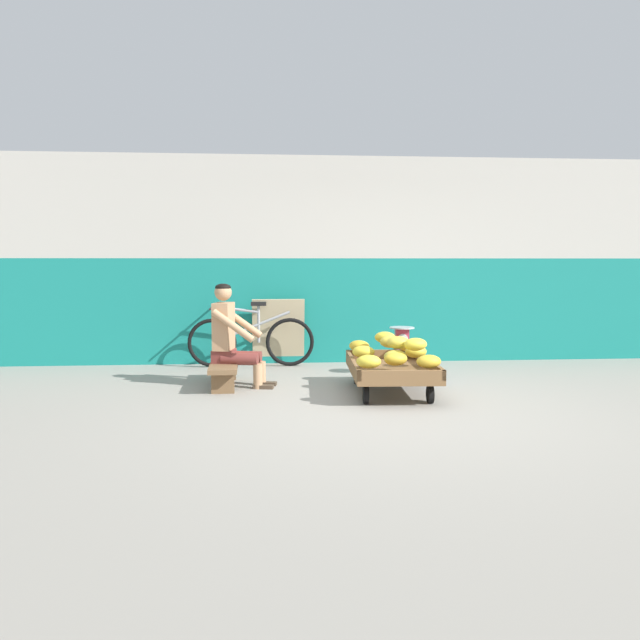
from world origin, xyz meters
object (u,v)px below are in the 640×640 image
weighing_scale (402,339)px  sign_board (278,332)px  plastic_crate (402,363)px  shopping_bag (427,373)px  bicycle_near_left (251,340)px  vendor_seated (231,336)px  banana_cart (391,370)px  low_bench (224,368)px

weighing_scale → sign_board: size_ratio=0.34×
plastic_crate → shopping_bag: 0.56m
plastic_crate → bicycle_near_left: size_ratio=0.22×
weighing_scale → bicycle_near_left: size_ratio=0.18×
vendor_seated → shopping_bag: size_ratio=4.75×
banana_cart → bicycle_near_left: bicycle_near_left is taller
weighing_scale → bicycle_near_left: bicycle_near_left is taller
plastic_crate → bicycle_near_left: bicycle_near_left is taller
banana_cart → sign_board: (-1.15, 2.01, 0.20)m
plastic_crate → shopping_bag: (0.19, -0.53, -0.03)m
banana_cart → weighing_scale: 1.07m
low_bench → sign_board: bearing=67.4°
vendor_seated → bicycle_near_left: (0.17, 1.33, -0.21)m
low_bench → bicycle_near_left: bearing=78.7°
banana_cart → plastic_crate: banana_cart is taller
low_bench → shopping_bag: (2.29, -0.04, -0.08)m
vendor_seated → sign_board: (0.54, 1.52, -0.13)m
low_bench → sign_board: 1.64m
vendor_seated → sign_board: bearing=70.4°
banana_cart → low_bench: 1.85m
vendor_seated → sign_board: 1.62m
sign_board → low_bench: bearing=-112.6°
vendor_seated → weighing_scale: vendor_seated is taller
plastic_crate → sign_board: bearing=145.6°
vendor_seated → weighing_scale: size_ratio=3.80×
weighing_scale → plastic_crate: bearing=90.0°
banana_cart → sign_board: 2.32m
low_bench → sign_board: sign_board is taller
bicycle_near_left → banana_cart: bearing=-50.2°
banana_cart → vendor_seated: vendor_seated is taller
weighing_scale → bicycle_near_left: (-1.84, 0.82, -0.10)m
bicycle_near_left → sign_board: 0.42m
weighing_scale → shopping_bag: bearing=-70.6°
weighing_scale → vendor_seated: bearing=-165.9°
bicycle_near_left → shopping_bag: bearing=-33.6°
vendor_seated → plastic_crate: 2.12m
banana_cart → bicycle_near_left: size_ratio=0.89×
shopping_bag → sign_board: bearing=137.1°
bicycle_near_left → sign_board: sign_board is taller
banana_cart → plastic_crate: size_ratio=4.11×
sign_board → shopping_bag: 2.29m
banana_cart → plastic_crate: bearing=71.8°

